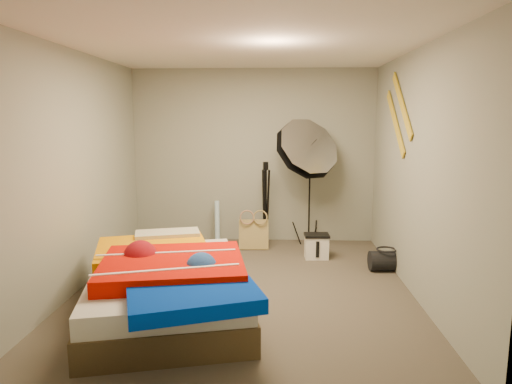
# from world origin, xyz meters

# --- Properties ---
(floor) EXTENTS (4.00, 4.00, 0.00)m
(floor) POSITION_xyz_m (0.00, 0.00, 0.00)
(floor) COLOR #4C4539
(floor) RESTS_ON ground
(ceiling) EXTENTS (4.00, 4.00, 0.00)m
(ceiling) POSITION_xyz_m (0.00, 0.00, 2.50)
(ceiling) COLOR silver
(ceiling) RESTS_ON wall_back
(wall_back) EXTENTS (3.50, 0.00, 3.50)m
(wall_back) POSITION_xyz_m (0.00, 2.00, 1.25)
(wall_back) COLOR gray
(wall_back) RESTS_ON floor
(wall_front) EXTENTS (3.50, 0.00, 3.50)m
(wall_front) POSITION_xyz_m (0.00, -2.00, 1.25)
(wall_front) COLOR gray
(wall_front) RESTS_ON floor
(wall_left) EXTENTS (0.00, 4.00, 4.00)m
(wall_left) POSITION_xyz_m (-1.75, 0.00, 1.25)
(wall_left) COLOR gray
(wall_left) RESTS_ON floor
(wall_right) EXTENTS (0.00, 4.00, 4.00)m
(wall_right) POSITION_xyz_m (1.75, 0.00, 1.25)
(wall_right) COLOR gray
(wall_right) RESTS_ON floor
(tote_bag) EXTENTS (0.41, 0.20, 0.42)m
(tote_bag) POSITION_xyz_m (0.03, 1.51, 0.20)
(tote_bag) COLOR tan
(tote_bag) RESTS_ON floor
(wrapping_roll) EXTENTS (0.10, 0.19, 0.63)m
(wrapping_roll) POSITION_xyz_m (-0.51, 1.77, 0.31)
(wrapping_roll) COLOR #6DB2DC
(wrapping_roll) RESTS_ON floor
(camera_case) EXTENTS (0.30, 0.22, 0.29)m
(camera_case) POSITION_xyz_m (0.86, 1.11, 0.15)
(camera_case) COLOR white
(camera_case) RESTS_ON floor
(duffel_bag) EXTENTS (0.40, 0.26, 0.24)m
(duffel_bag) POSITION_xyz_m (1.65, 0.66, 0.12)
(duffel_bag) COLOR black
(duffel_bag) RESTS_ON floor
(wall_stripe_upper) EXTENTS (0.02, 0.91, 0.78)m
(wall_stripe_upper) POSITION_xyz_m (1.73, 0.60, 1.95)
(wall_stripe_upper) COLOR gold
(wall_stripe_upper) RESTS_ON wall_right
(wall_stripe_lower) EXTENTS (0.02, 0.91, 0.78)m
(wall_stripe_lower) POSITION_xyz_m (1.73, 0.85, 1.75)
(wall_stripe_lower) COLOR gold
(wall_stripe_lower) RESTS_ON wall_right
(bed) EXTENTS (1.84, 2.31, 0.58)m
(bed) POSITION_xyz_m (-0.65, -0.65, 0.29)
(bed) COLOR #4A3922
(bed) RESTS_ON floor
(photo_umbrella) EXTENTS (0.92, 1.01, 1.89)m
(photo_umbrella) POSITION_xyz_m (0.72, 1.60, 1.36)
(photo_umbrella) COLOR black
(photo_umbrella) RESTS_ON floor
(camera_tripod) EXTENTS (0.08, 0.08, 1.20)m
(camera_tripod) POSITION_xyz_m (0.19, 1.67, 0.69)
(camera_tripod) COLOR black
(camera_tripod) RESTS_ON floor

